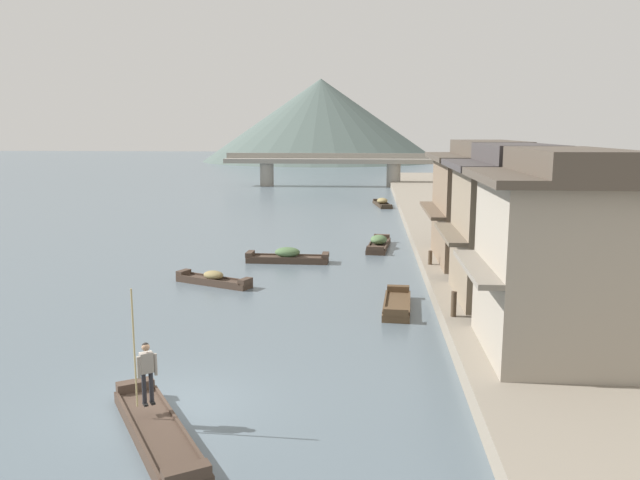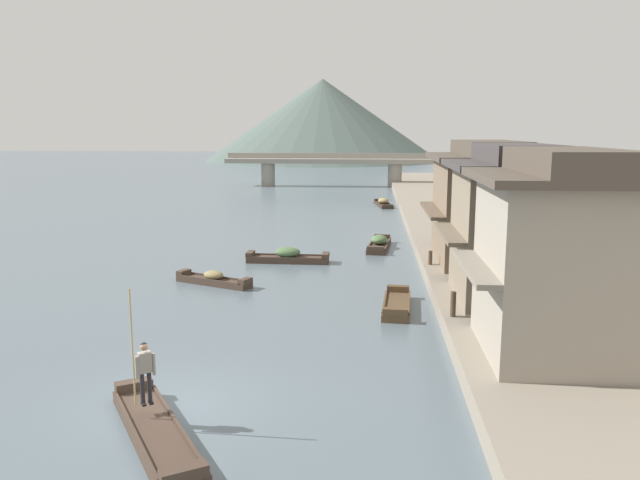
{
  "view_description": "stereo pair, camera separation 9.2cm",
  "coord_description": "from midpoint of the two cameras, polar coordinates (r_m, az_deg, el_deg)",
  "views": [
    {
      "loc": [
        5.18,
        -15.47,
        7.34
      ],
      "look_at": [
        2.85,
        14.23,
        2.09
      ],
      "focal_mm": 35.13,
      "sensor_mm": 36.0,
      "label": 1
    },
    {
      "loc": [
        5.28,
        -15.46,
        7.34
      ],
      "look_at": [
        2.85,
        14.23,
        2.09
      ],
      "focal_mm": 35.13,
      "sensor_mm": 36.0,
      "label": 2
    }
  ],
  "objects": [
    {
      "name": "house_waterfront_nearest",
      "position": [
        19.83,
        21.4,
        -1.33
      ],
      "size": [
        5.57,
        5.81,
        6.14
      ],
      "color": "gray",
      "rests_on": "riverbank_right"
    },
    {
      "name": "boat_moored_third",
      "position": [
        26.25,
        7.1,
        -5.9
      ],
      "size": [
        1.35,
        4.01,
        0.56
      ],
      "color": "brown",
      "rests_on": "ground"
    },
    {
      "name": "boatman_person",
      "position": [
        16.41,
        -15.57,
        -10.98
      ],
      "size": [
        0.46,
        0.45,
        3.04
      ],
      "color": "black",
      "rests_on": "boat_foreground_poled"
    },
    {
      "name": "mooring_post_dock_near",
      "position": [
        23.24,
        12.14,
        -5.73
      ],
      "size": [
        0.2,
        0.2,
        0.92
      ],
      "primitive_type": "cylinder",
      "color": "#473828",
      "rests_on": "riverbank_right"
    },
    {
      "name": "boat_moored_nearest",
      "position": [
        61.78,
        5.83,
        3.36
      ],
      "size": [
        1.89,
        5.37,
        0.78
      ],
      "color": "#33281E",
      "rests_on": "ground"
    },
    {
      "name": "ground_plane",
      "position": [
        17.9,
        -13.19,
        -14.5
      ],
      "size": [
        400.0,
        400.0,
        0.0
      ],
      "primitive_type": "plane",
      "color": "slate"
    },
    {
      "name": "hill_far_west",
      "position": [
        153.02,
        0.25,
        10.87
      ],
      "size": [
        56.75,
        56.75,
        19.4
      ],
      "primitive_type": "cone",
      "color": "#4C5B56",
      "rests_on": "ground"
    },
    {
      "name": "house_waterfront_second",
      "position": [
        25.76,
        17.2,
        1.39
      ],
      "size": [
        5.31,
        5.98,
        6.14
      ],
      "color": "#7F705B",
      "rests_on": "riverbank_right"
    },
    {
      "name": "mooring_post_dock_mid",
      "position": [
        31.89,
        10.1,
        -1.59
      ],
      "size": [
        0.2,
        0.2,
        0.7
      ],
      "primitive_type": "cylinder",
      "color": "#473828",
      "rests_on": "riverbank_right"
    },
    {
      "name": "boat_moored_second",
      "position": [
        30.58,
        -9.58,
        -3.58
      ],
      "size": [
        4.03,
        2.41,
        0.68
      ],
      "color": "#423328",
      "rests_on": "ground"
    },
    {
      "name": "boat_moored_far",
      "position": [
        39.48,
        5.47,
        -0.33
      ],
      "size": [
        1.64,
        4.82,
        0.84
      ],
      "color": "#423328",
      "rests_on": "ground"
    },
    {
      "name": "boat_foreground_poled",
      "position": [
        16.18,
        -14.58,
        -16.61
      ],
      "size": [
        3.77,
        5.09,
        0.56
      ],
      "color": "#423328",
      "rests_on": "ground"
    },
    {
      "name": "house_waterfront_tall",
      "position": [
        33.06,
        14.92,
        3.28
      ],
      "size": [
        5.87,
        7.52,
        6.14
      ],
      "color": "#75604C",
      "rests_on": "riverbank_right"
    },
    {
      "name": "riverbank_right",
      "position": [
        47.47,
        18.9,
        0.96
      ],
      "size": [
        18.0,
        110.0,
        0.67
      ],
      "primitive_type": "cube",
      "color": "gray",
      "rests_on": "ground"
    },
    {
      "name": "boat_midriver_drifting",
      "position": [
        35.2,
        -2.88,
        -1.55
      ],
      "size": [
        4.65,
        1.22,
        0.86
      ],
      "color": "#423328",
      "rests_on": "ground"
    },
    {
      "name": "stone_bridge",
      "position": [
        82.76,
        1.04,
        6.87
      ],
      "size": [
        27.86,
        2.4,
        4.33
      ],
      "color": "gray",
      "rests_on": "ground"
    }
  ]
}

